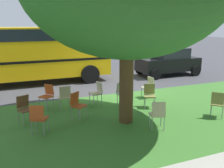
{
  "coord_description": "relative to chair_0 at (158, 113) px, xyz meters",
  "views": [
    {
      "loc": [
        4.6,
        10.5,
        3.1
      ],
      "look_at": [
        0.86,
        1.65,
        0.83
      ],
      "focal_mm": 41.63,
      "sensor_mm": 36.0,
      "label": 1
    }
  ],
  "objects": [
    {
      "name": "chair_9",
      "position": [
        2.1,
        -2.92,
        0.0
      ],
      "size": [
        0.43,
        0.44,
        0.88
      ],
      "color": "beige",
      "rests_on": "ground"
    },
    {
      "name": "chair_1",
      "position": [
        -0.06,
        -2.6,
        0.0
      ],
      "size": [
        0.57,
        0.57,
        0.88
      ],
      "color": "#ADA393",
      "rests_on": "ground"
    },
    {
      "name": "chair_10",
      "position": [
        2.65,
        -3.36,
        0.0
      ],
      "size": [
        0.58,
        0.58,
        0.88
      ],
      "color": "#C64C1E",
      "rests_on": "ground"
    },
    {
      "name": "grass_verge",
      "position": [
        -0.55,
        -1.17,
        -0.52
      ],
      "size": [
        48.0,
        6.0,
        0.01
      ],
      "primitive_type": "cube",
      "color": "#3D752D",
      "rests_on": "ground"
    },
    {
      "name": "chair_2",
      "position": [
        -1.52,
        -3.06,
        0.0
      ],
      "size": [
        0.46,
        0.46,
        0.88
      ],
      "color": "beige",
      "rests_on": "ground"
    },
    {
      "name": "parked_car",
      "position": [
        -5.12,
        -6.81,
        0.32
      ],
      "size": [
        3.7,
        1.92,
        1.65
      ],
      "color": "black",
      "rests_on": "ground"
    },
    {
      "name": "chair_4",
      "position": [
        -0.9,
        -1.95,
        0.0
      ],
      "size": [
        0.55,
        0.56,
        0.88
      ],
      "color": "olive",
      "rests_on": "ground"
    },
    {
      "name": "chair_3",
      "position": [
        3.27,
        -1.03,
        0.0
      ],
      "size": [
        0.56,
        0.57,
        0.88
      ],
      "color": "#C64C1E",
      "rests_on": "ground"
    },
    {
      "name": "chair_5",
      "position": [
        1.93,
        -1.84,
        0.0
      ],
      "size": [
        0.58,
        0.58,
        0.88
      ],
      "color": "#C64C1E",
      "rests_on": "ground"
    },
    {
      "name": "chair_7",
      "position": [
        0.8,
        -3.03,
        0.0
      ],
      "size": [
        0.47,
        0.47,
        0.88
      ],
      "color": "beige",
      "rests_on": "ground"
    },
    {
      "name": "chair_6",
      "position": [
        3.56,
        -2.1,
        0.0
      ],
      "size": [
        0.54,
        0.54,
        0.88
      ],
      "color": "brown",
      "rests_on": "ground"
    },
    {
      "name": "school_bus",
      "position": [
        3.91,
        -7.85,
        1.24
      ],
      "size": [
        10.4,
        2.8,
        2.88
      ],
      "color": "yellow",
      "rests_on": "ground"
    },
    {
      "name": "chair_8",
      "position": [
        -2.4,
        -0.11,
        0.0
      ],
      "size": [
        0.59,
        0.59,
        0.88
      ],
      "color": "olive",
      "rests_on": "ground"
    },
    {
      "name": "ground",
      "position": [
        -0.55,
        -4.37,
        -0.52
      ],
      "size": [
        80.0,
        80.0,
        0.0
      ],
      "primitive_type": "plane",
      "color": "#424247"
    },
    {
      "name": "chair_0",
      "position": [
        0.0,
        0.0,
        0.0
      ],
      "size": [
        0.52,
        0.53,
        0.88
      ],
      "color": "beige",
      "rests_on": "ground"
    }
  ]
}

